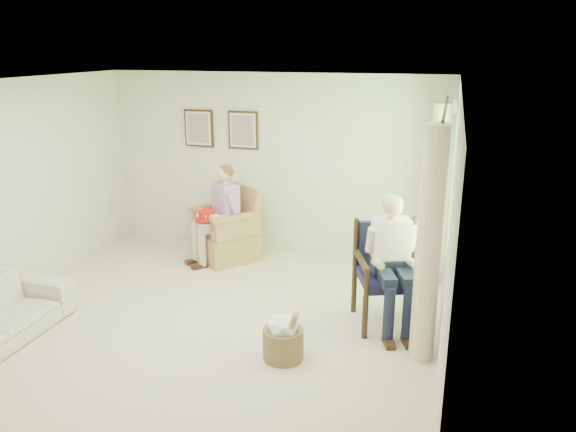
# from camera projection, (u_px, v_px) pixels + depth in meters

# --- Properties ---
(floor) EXTENTS (5.50, 5.50, 0.00)m
(floor) POSITION_uv_depth(u_px,v_px,m) (197.00, 333.00, 6.02)
(floor) COLOR beige
(floor) RESTS_ON ground
(back_wall) EXTENTS (5.00, 0.04, 2.60)m
(back_wall) POSITION_uv_depth(u_px,v_px,m) (274.00, 164.00, 8.17)
(back_wall) COLOR silver
(back_wall) RESTS_ON ground
(right_wall) EXTENTS (0.04, 5.50, 2.60)m
(right_wall) POSITION_uv_depth(u_px,v_px,m) (448.00, 241.00, 4.98)
(right_wall) COLOR silver
(right_wall) RESTS_ON ground
(ceiling) EXTENTS (5.00, 5.50, 0.02)m
(ceiling) POSITION_uv_depth(u_px,v_px,m) (184.00, 85.00, 5.26)
(ceiling) COLOR white
(ceiling) RESTS_ON back_wall
(window) EXTENTS (0.13, 2.50, 1.63)m
(window) POSITION_uv_depth(u_px,v_px,m) (449.00, 179.00, 6.01)
(window) COLOR #2D6B23
(window) RESTS_ON right_wall
(curtain_left) EXTENTS (0.34, 0.34, 2.30)m
(curtain_left) POSITION_uv_depth(u_px,v_px,m) (429.00, 246.00, 5.27)
(curtain_left) COLOR beige
(curtain_left) RESTS_ON ground
(curtain_right) EXTENTS (0.34, 0.34, 2.30)m
(curtain_right) POSITION_uv_depth(u_px,v_px,m) (436.00, 195.00, 7.07)
(curtain_right) COLOR beige
(curtain_right) RESTS_ON ground
(framed_print_left) EXTENTS (0.45, 0.05, 0.55)m
(framed_print_left) POSITION_uv_depth(u_px,v_px,m) (199.00, 128.00, 8.30)
(framed_print_left) COLOR #382114
(framed_print_left) RESTS_ON back_wall
(framed_print_right) EXTENTS (0.45, 0.05, 0.55)m
(framed_print_right) POSITION_uv_depth(u_px,v_px,m) (243.00, 130.00, 8.11)
(framed_print_right) COLOR #382114
(framed_print_right) RESTS_ON back_wall
(wicker_armchair) EXTENTS (0.80, 0.80, 1.03)m
(wicker_armchair) POSITION_uv_depth(u_px,v_px,m) (227.00, 236.00, 8.08)
(wicker_armchair) COLOR tan
(wicker_armchair) RESTS_ON ground
(wood_armchair) EXTENTS (0.71, 0.67, 1.10)m
(wood_armchair) POSITION_uv_depth(u_px,v_px,m) (391.00, 269.00, 6.16)
(wood_armchair) COLOR black
(wood_armchair) RESTS_ON ground
(person_wicker) EXTENTS (0.40, 0.63, 1.34)m
(person_wicker) POSITION_uv_depth(u_px,v_px,m) (222.00, 208.00, 7.82)
(person_wicker) COLOR beige
(person_wicker) RESTS_ON ground
(person_dark) EXTENTS (0.40, 0.62, 1.43)m
(person_dark) POSITION_uv_depth(u_px,v_px,m) (391.00, 253.00, 5.92)
(person_dark) COLOR #181D35
(person_dark) RESTS_ON ground
(red_hat) EXTENTS (0.33, 0.33, 0.14)m
(red_hat) POSITION_uv_depth(u_px,v_px,m) (207.00, 216.00, 7.76)
(red_hat) COLOR red
(red_hat) RESTS_ON person_wicker
(hatbox) EXTENTS (0.51, 0.51, 0.59)m
(hatbox) POSITION_uv_depth(u_px,v_px,m) (283.00, 337.00, 5.48)
(hatbox) COLOR #9E8856
(hatbox) RESTS_ON ground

